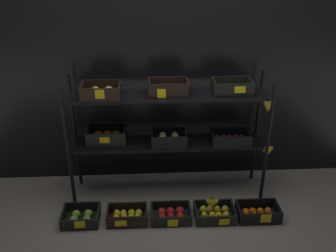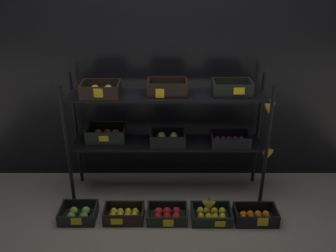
{
  "view_description": "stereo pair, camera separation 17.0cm",
  "coord_description": "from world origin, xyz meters",
  "px_view_note": "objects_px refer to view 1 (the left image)",
  "views": [
    {
      "loc": [
        -0.16,
        -2.96,
        2.11
      ],
      "look_at": [
        0.0,
        0.0,
        0.7
      ],
      "focal_mm": 39.37,
      "sensor_mm": 36.0,
      "label": 1
    },
    {
      "loc": [
        0.01,
        -2.96,
        2.11
      ],
      "look_at": [
        0.0,
        0.0,
        0.7
      ],
      "focal_mm": 39.37,
      "sensor_mm": 36.0,
      "label": 2
    }
  ],
  "objects_px": {
    "crate_ground_right_lemon": "(215,213)",
    "display_rack": "(167,120)",
    "crate_ground_apple_green": "(81,217)",
    "banana_bunch_loose": "(212,203)",
    "crate_ground_apple_red": "(171,214)",
    "crate_ground_tangerine": "(258,213)",
    "crate_ground_lemon": "(127,216)"
  },
  "relations": [
    {
      "from": "crate_ground_right_lemon",
      "to": "banana_bunch_loose",
      "type": "height_order",
      "value": "banana_bunch_loose"
    },
    {
      "from": "crate_ground_lemon",
      "to": "crate_ground_apple_red",
      "type": "relative_size",
      "value": 0.99
    },
    {
      "from": "crate_ground_right_lemon",
      "to": "display_rack",
      "type": "bearing_deg",
      "value": 133.27
    },
    {
      "from": "display_rack",
      "to": "crate_ground_apple_green",
      "type": "distance_m",
      "value": 1.12
    },
    {
      "from": "crate_ground_right_lemon",
      "to": "crate_ground_tangerine",
      "type": "relative_size",
      "value": 0.95
    },
    {
      "from": "display_rack",
      "to": "crate_ground_lemon",
      "type": "height_order",
      "value": "display_rack"
    },
    {
      "from": "crate_ground_tangerine",
      "to": "display_rack",
      "type": "bearing_deg",
      "value": 150.45
    },
    {
      "from": "crate_ground_tangerine",
      "to": "crate_ground_right_lemon",
      "type": "bearing_deg",
      "value": 177.2
    },
    {
      "from": "crate_ground_tangerine",
      "to": "crate_ground_apple_red",
      "type": "bearing_deg",
      "value": 178.05
    },
    {
      "from": "crate_ground_tangerine",
      "to": "banana_bunch_loose",
      "type": "distance_m",
      "value": 0.42
    },
    {
      "from": "crate_ground_lemon",
      "to": "display_rack",
      "type": "bearing_deg",
      "value": 49.19
    },
    {
      "from": "crate_ground_right_lemon",
      "to": "crate_ground_tangerine",
      "type": "xyz_separation_m",
      "value": [
        0.38,
        -0.02,
        0.0
      ]
    },
    {
      "from": "display_rack",
      "to": "crate_ground_right_lemon",
      "type": "distance_m",
      "value": 0.92
    },
    {
      "from": "crate_ground_tangerine",
      "to": "banana_bunch_loose",
      "type": "xyz_separation_m",
      "value": [
        -0.4,
        0.01,
        0.11
      ]
    },
    {
      "from": "crate_ground_apple_green",
      "to": "crate_ground_tangerine",
      "type": "bearing_deg",
      "value": -1.2
    },
    {
      "from": "crate_ground_apple_red",
      "to": "crate_ground_right_lemon",
      "type": "relative_size",
      "value": 1.0
    },
    {
      "from": "crate_ground_apple_green",
      "to": "banana_bunch_loose",
      "type": "bearing_deg",
      "value": -0.94
    },
    {
      "from": "crate_ground_apple_green",
      "to": "crate_ground_right_lemon",
      "type": "distance_m",
      "value": 1.15
    },
    {
      "from": "crate_ground_apple_green",
      "to": "crate_ground_tangerine",
      "type": "distance_m",
      "value": 1.53
    },
    {
      "from": "crate_ground_tangerine",
      "to": "banana_bunch_loose",
      "type": "bearing_deg",
      "value": 178.09
    },
    {
      "from": "crate_ground_apple_green",
      "to": "crate_ground_right_lemon",
      "type": "xyz_separation_m",
      "value": [
        1.15,
        -0.01,
        0.0
      ]
    },
    {
      "from": "crate_ground_apple_red",
      "to": "crate_ground_lemon",
      "type": "bearing_deg",
      "value": -178.51
    },
    {
      "from": "crate_ground_apple_green",
      "to": "crate_ground_tangerine",
      "type": "xyz_separation_m",
      "value": [
        1.53,
        -0.03,
        0.0
      ]
    },
    {
      "from": "banana_bunch_loose",
      "to": "crate_ground_lemon",
      "type": "bearing_deg",
      "value": 179.8
    },
    {
      "from": "crate_ground_apple_red",
      "to": "crate_ground_tangerine",
      "type": "height_order",
      "value": "crate_ground_tangerine"
    },
    {
      "from": "display_rack",
      "to": "banana_bunch_loose",
      "type": "distance_m",
      "value": 0.82
    },
    {
      "from": "crate_ground_lemon",
      "to": "banana_bunch_loose",
      "type": "relative_size",
      "value": 2.57
    },
    {
      "from": "crate_ground_apple_red",
      "to": "banana_bunch_loose",
      "type": "distance_m",
      "value": 0.37
    },
    {
      "from": "crate_ground_tangerine",
      "to": "banana_bunch_loose",
      "type": "relative_size",
      "value": 2.72
    },
    {
      "from": "crate_ground_right_lemon",
      "to": "banana_bunch_loose",
      "type": "relative_size",
      "value": 2.59
    },
    {
      "from": "crate_ground_tangerine",
      "to": "crate_ground_apple_green",
      "type": "bearing_deg",
      "value": 178.8
    },
    {
      "from": "display_rack",
      "to": "banana_bunch_loose",
      "type": "xyz_separation_m",
      "value": [
        0.37,
        -0.42,
        -0.6
      ]
    }
  ]
}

